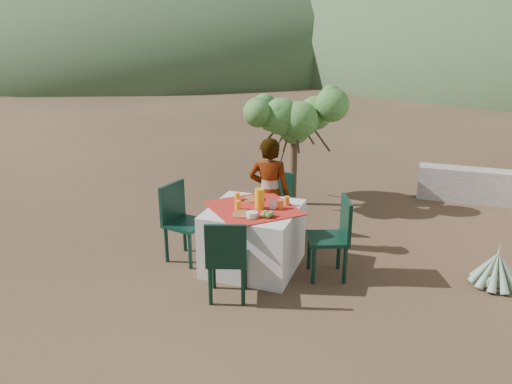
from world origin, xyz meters
TOP-DOWN VIEW (x-y plane):
  - ground at (0.00, 0.00)m, footprint 160.00×160.00m
  - table at (0.53, 0.03)m, footprint 1.30×1.30m
  - chair_far at (0.51, 1.03)m, footprint 0.50×0.50m
  - chair_near at (0.53, -0.79)m, footprint 0.53×0.53m
  - chair_left at (-0.39, -0.04)m, footprint 0.52×0.52m
  - chair_right at (1.48, 0.11)m, footprint 0.57×0.57m
  - person at (0.52, 0.66)m, footprint 0.57×0.40m
  - shrub_tree at (0.46, 2.37)m, footprint 1.43×1.40m
  - agave at (3.24, 0.48)m, footprint 0.55×0.54m
  - stone_wall at (3.60, 3.40)m, footprint 2.60×0.35m
  - hill_near_left at (-18.00, 30.00)m, footprint 40.00×40.00m
  - hill_far_center at (-4.00, 52.00)m, footprint 60.00×60.00m
  - plate_far at (0.44, 0.29)m, footprint 0.26×0.26m
  - plate_near at (0.50, -0.22)m, footprint 0.25×0.25m
  - glass_far at (0.26, 0.20)m, footprint 0.06×0.06m
  - glass_near at (0.38, -0.09)m, footprint 0.07×0.07m
  - juice_pitcher at (0.61, 0.02)m, footprint 0.11×0.11m
  - bowl_plate at (0.62, -0.26)m, footprint 0.18×0.18m
  - white_bowl at (0.62, -0.26)m, footprint 0.13×0.13m
  - jar_left at (0.84, 0.10)m, footprint 0.07×0.07m
  - jar_right at (0.87, 0.25)m, footprint 0.06×0.06m
  - napkin_holder at (0.76, 0.08)m, footprint 0.08×0.05m
  - fruit_cluster at (0.78, -0.20)m, footprint 0.14×0.13m

SIDE VIEW (x-z plane):
  - ground at x=0.00m, z-range 0.00..0.00m
  - hill_near_left at x=-18.00m, z-range -8.00..8.00m
  - hill_far_center at x=-4.00m, z-range -12.00..12.00m
  - agave at x=3.24m, z-range -0.10..0.49m
  - stone_wall at x=3.60m, z-range 0.00..0.55m
  - table at x=0.53m, z-range 0.00..0.76m
  - chair_far at x=0.51m, z-range 0.05..0.94m
  - chair_near at x=0.53m, z-range 0.05..0.96m
  - chair_right at x=1.48m, z-range 0.05..1.00m
  - chair_left at x=-0.39m, z-range 0.05..1.02m
  - person at x=0.52m, z-range 0.00..1.46m
  - bowl_plate at x=0.62m, z-range 0.76..0.77m
  - plate_far at x=0.44m, z-range 0.76..0.78m
  - plate_near at x=0.50m, z-range 0.76..0.78m
  - fruit_cluster at x=0.78m, z-range 0.76..0.83m
  - white_bowl at x=0.62m, z-range 0.77..0.82m
  - napkin_holder at x=0.76m, z-range 0.76..0.86m
  - glass_far at x=0.26m, z-range 0.76..0.86m
  - jar_right at x=0.87m, z-range 0.76..0.86m
  - jar_left at x=0.84m, z-range 0.76..0.87m
  - glass_near at x=0.38m, z-range 0.76..0.87m
  - juice_pitcher at x=0.61m, z-range 0.76..1.00m
  - shrub_tree at x=0.46m, z-range 0.49..2.17m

